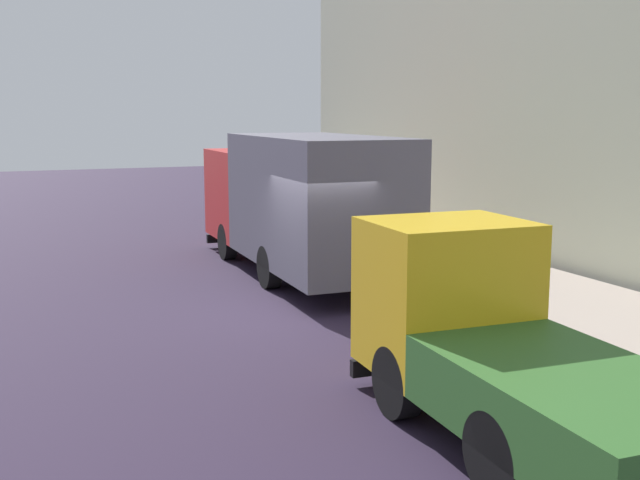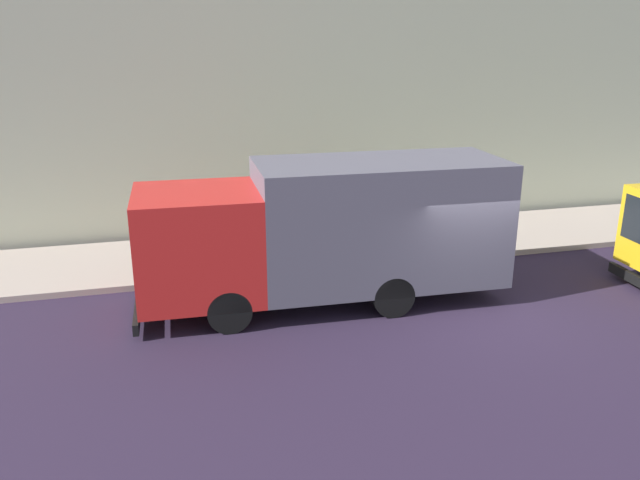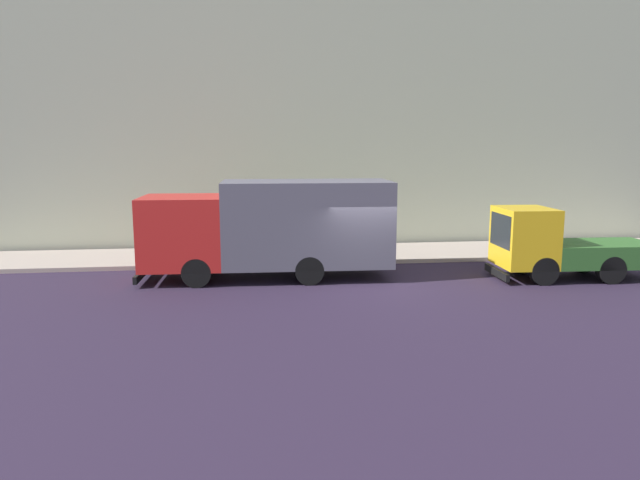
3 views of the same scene
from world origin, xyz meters
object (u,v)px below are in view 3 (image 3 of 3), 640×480
(large_utility_truck, at_px, (272,226))
(pedestrian_walking, at_px, (213,233))
(small_flatbed_truck, at_px, (558,246))
(traffic_cone_orange, at_px, (183,251))
(pedestrian_standing, at_px, (277,232))

(large_utility_truck, distance_m, pedestrian_walking, 4.40)
(small_flatbed_truck, relative_size, pedestrian_walking, 3.34)
(small_flatbed_truck, xyz_separation_m, traffic_cone_orange, (3.85, 12.66, -0.60))
(pedestrian_walking, distance_m, traffic_cone_orange, 1.65)
(pedestrian_walking, bearing_deg, large_utility_truck, 163.89)
(large_utility_truck, relative_size, small_flatbed_truck, 1.56)
(pedestrian_walking, height_order, traffic_cone_orange, pedestrian_walking)
(traffic_cone_orange, bearing_deg, small_flatbed_truck, -106.89)
(large_utility_truck, distance_m, pedestrian_standing, 3.16)
(pedestrian_standing, bearing_deg, traffic_cone_orange, 164.86)
(small_flatbed_truck, height_order, pedestrian_walking, small_flatbed_truck)
(pedestrian_standing, distance_m, traffic_cone_orange, 3.62)
(small_flatbed_truck, distance_m, traffic_cone_orange, 13.25)
(pedestrian_walking, xyz_separation_m, pedestrian_standing, (-0.68, -2.48, 0.08))
(small_flatbed_truck, xyz_separation_m, pedestrian_standing, (4.33, 9.12, -0.02))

